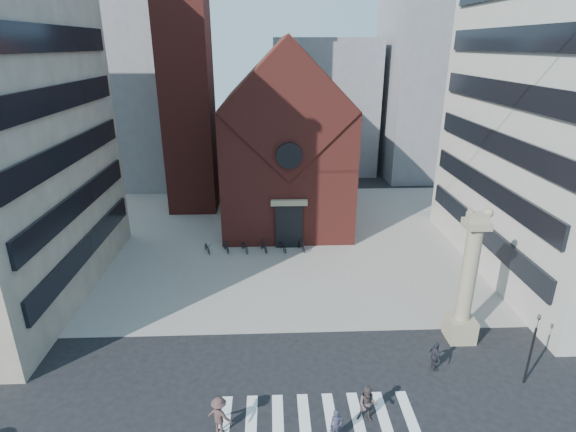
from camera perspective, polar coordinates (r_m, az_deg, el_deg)
The scene contains 20 objects.
ground at distance 26.38m, azimuth 1.80°, elevation -19.63°, with size 120.00×120.00×0.00m, color black.
piazza at distance 42.60m, azimuth 0.00°, elevation -2.76°, with size 46.00×30.00×0.05m, color gray.
zebra_crossing at distance 24.22m, azimuth 3.77°, elevation -24.18°, with size 10.20×3.20×0.01m, color white, non-canonical shape.
church at distance 45.96m, azimuth -0.31°, elevation 9.44°, with size 12.00×16.65×18.00m.
campanile at distance 48.72m, azimuth -12.98°, elevation 18.79°, with size 5.50×5.50×31.20m.
bg_block_left at distance 63.03m, azimuth -19.94°, elevation 14.15°, with size 16.00×14.00×22.00m, color gray.
bg_block_mid at distance 65.92m, azimuth 4.42°, elevation 13.79°, with size 14.00×12.00×18.00m, color gray.
bg_block_right at distance 66.51m, azimuth 19.16°, elevation 15.41°, with size 16.00×14.00×24.00m, color gray.
lion_column at distance 29.16m, azimuth 21.70°, elevation -8.71°, with size 1.63×1.60×8.68m.
traffic_light at distance 27.67m, azimuth 28.56°, elevation -14.46°, with size 0.13×0.16×4.30m.
pedestrian_0 at distance 22.80m, azimuth 6.15°, elevation -24.93°, with size 0.60×0.40×1.66m, color #2F2D3F.
pedestrian_1 at distance 23.70m, azimuth 10.09°, elevation -22.47°, with size 0.96×0.75×1.97m, color #4D3F3E.
pedestrian_2 at distance 27.47m, azimuth 18.17°, elevation -16.60°, with size 1.04×0.43×1.77m, color #2A2A32.
pedestrian_3 at distance 23.11m, azimuth -8.70°, elevation -23.75°, with size 1.27×0.73×1.97m, color #47322F.
scooter_0 at distance 40.12m, azimuth -10.22°, elevation -3.92°, with size 0.61×1.74×0.92m, color black.
scooter_1 at distance 39.90m, azimuth -7.86°, elevation -3.84°, with size 0.48×1.69×1.02m, color black.
scooter_2 at distance 39.79m, azimuth -5.48°, elevation -3.88°, with size 0.61×1.74×0.92m, color black.
scooter_3 at distance 39.71m, azimuth -3.10°, elevation -3.79°, with size 0.48×1.69×1.02m, color black.
scooter_4 at distance 39.74m, azimuth -0.71°, elevation -3.82°, with size 0.61×1.74×0.92m, color black.
scooter_5 at distance 39.79m, azimuth 1.68°, elevation -3.71°, with size 0.48×1.69×1.02m, color black.
Camera 1 is at (-1.60, -19.97, 17.16)m, focal length 28.00 mm.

